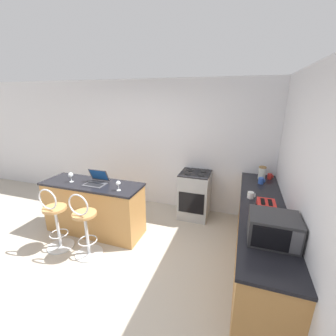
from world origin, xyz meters
TOP-DOWN VIEW (x-y plane):
  - ground_plane at (0.00, 0.00)m, footprint 20.00×20.00m
  - wall_back at (0.00, 2.24)m, footprint 12.00×0.06m
  - wall_right at (2.34, 0.00)m, footprint 0.06×12.00m
  - breakfast_bar at (-0.61, 0.84)m, footprint 1.70×0.59m
  - counter_right at (2.03, 0.86)m, footprint 0.59×2.74m
  - bar_stool_near at (-0.88, 0.27)m, footprint 0.40×0.40m
  - bar_stool_far at (-0.34, 0.27)m, footprint 0.40×0.40m
  - laptop at (-0.52, 0.86)m, footprint 0.34×0.30m
  - microwave at (2.06, 0.11)m, footprint 0.46×0.38m
  - toaster at (2.03, 0.64)m, footprint 0.22×0.26m
  - stove_range at (0.91, 1.91)m, footprint 0.56×0.57m
  - storage_jar at (2.06, 1.97)m, footprint 0.13×0.13m
  - mug_white at (1.87, 1.08)m, footprint 0.11×0.09m
  - wine_glass_tall at (-0.97, 0.79)m, footprint 0.08×0.08m
  - mug_red at (2.20, 2.00)m, footprint 0.09×0.08m
  - wine_glass_short at (-0.03, 0.73)m, footprint 0.07×0.07m
  - mug_blue at (2.04, 1.73)m, footprint 0.11×0.09m

SIDE VIEW (x-z plane):
  - ground_plane at x=0.00m, z-range 0.00..0.00m
  - stove_range at x=0.91m, z-range 0.00..0.91m
  - counter_right at x=2.03m, z-range 0.00..0.91m
  - breakfast_bar at x=-0.61m, z-range 0.00..0.91m
  - bar_stool_near at x=-0.88m, z-range -0.03..1.00m
  - bar_stool_far at x=-0.34m, z-range -0.03..1.00m
  - mug_white at x=1.87m, z-range 0.90..0.99m
  - mug_red at x=2.20m, z-range 0.90..1.00m
  - mug_blue at x=2.04m, z-range 0.90..1.00m
  - laptop at x=-0.52m, z-range 0.85..1.07m
  - toaster at x=2.03m, z-range 0.90..1.07m
  - storage_jar at x=2.06m, z-range 0.91..1.12m
  - wine_glass_short at x=-0.03m, z-range 0.94..1.09m
  - wine_glass_tall at x=-0.97m, z-range 0.94..1.10m
  - microwave at x=2.06m, z-range 0.90..1.18m
  - wall_back at x=0.00m, z-range 0.00..2.60m
  - wall_right at x=2.34m, z-range 0.00..2.60m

